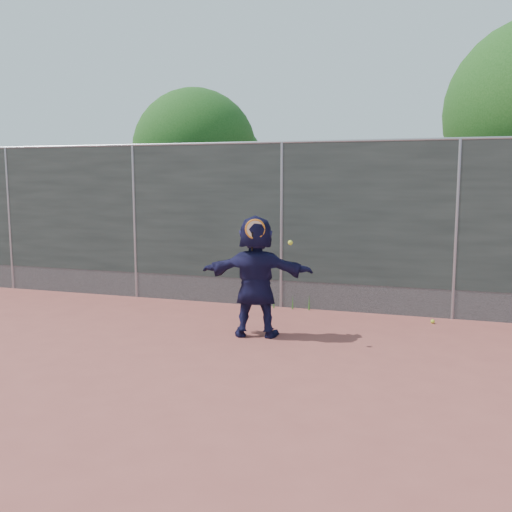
% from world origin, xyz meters
% --- Properties ---
extents(ground, '(80.00, 80.00, 0.00)m').
position_xyz_m(ground, '(0.00, 0.00, 0.00)').
color(ground, '#9E4C42').
rests_on(ground, ground).
extents(player, '(1.76, 0.82, 1.82)m').
position_xyz_m(player, '(0.14, 1.51, 0.91)').
color(player, '#151439').
rests_on(player, ground).
extents(ball_ground, '(0.07, 0.07, 0.07)m').
position_xyz_m(ball_ground, '(2.69, 3.07, 0.03)').
color(ball_ground, '#C0D12E').
rests_on(ball_ground, ground).
extents(fence, '(20.00, 0.06, 3.03)m').
position_xyz_m(fence, '(-0.00, 3.50, 1.58)').
color(fence, '#38423D').
rests_on(fence, ground).
extents(swing_action, '(0.72, 0.21, 0.51)m').
position_xyz_m(swing_action, '(0.25, 1.30, 1.60)').
color(swing_action, orange).
rests_on(swing_action, ground).
extents(tree_left, '(3.15, 3.00, 4.53)m').
position_xyz_m(tree_left, '(-2.85, 6.55, 2.94)').
color(tree_left, '#382314').
rests_on(tree_left, ground).
extents(weed_clump, '(0.68, 0.07, 0.30)m').
position_xyz_m(weed_clump, '(0.29, 3.38, 0.13)').
color(weed_clump, '#387226').
rests_on(weed_clump, ground).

